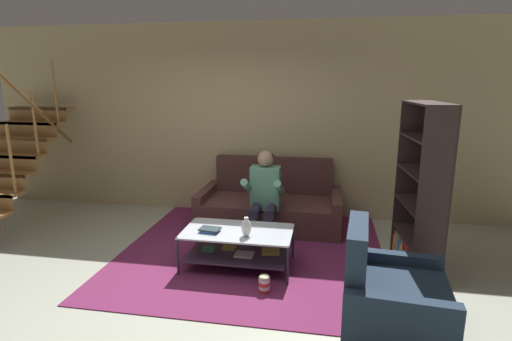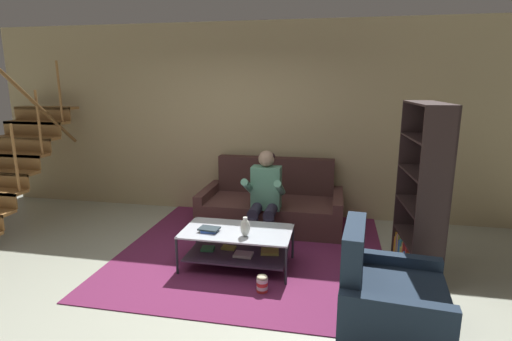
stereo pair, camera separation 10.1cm
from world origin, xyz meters
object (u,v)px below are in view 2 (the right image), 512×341
coffee_table (238,243)px  book_stack (209,229)px  armchair (387,298)px  person_seated_center (265,194)px  popcorn_tub (262,284)px  vase (245,227)px  bookshelf (422,210)px  couch (272,206)px

coffee_table → book_stack: (-0.30, -0.09, 0.17)m
coffee_table → armchair: armchair is taller
book_stack → armchair: armchair is taller
person_seated_center → armchair: 2.18m
book_stack → popcorn_tub: book_stack is taller
coffee_table → vase: vase is taller
book_stack → armchair: size_ratio=0.24×
vase → armchair: armchair is taller
book_stack → armchair: bearing=-23.3°
coffee_table → vase: 0.31m
vase → popcorn_tub: bearing=-54.9°
person_seated_center → book_stack: 1.03m
person_seated_center → popcorn_tub: size_ratio=6.41×
person_seated_center → armchair: size_ratio=1.18×
bookshelf → armchair: bearing=-111.5°
couch → vase: size_ratio=9.39×
coffee_table → person_seated_center: bearing=78.6°
vase → bookshelf: bearing=13.9°
couch → bookshelf: size_ratio=1.08×
person_seated_center → armchair: person_seated_center is taller
bookshelf → popcorn_tub: bookshelf is taller
book_stack → bookshelf: bearing=10.2°
vase → armchair: bearing=-27.7°
book_stack → popcorn_tub: bearing=-31.4°
couch → coffee_table: (-0.16, -1.39, -0.01)m
book_stack → armchair: (1.81, -0.78, -0.18)m
person_seated_center → vase: (-0.04, -0.95, -0.10)m
bookshelf → book_stack: bearing=-169.8°
vase → armchair: size_ratio=0.21×
vase → bookshelf: (1.85, 0.46, 0.16)m
armchair → popcorn_tub: (-1.13, 0.37, -0.19)m
book_stack → couch: bearing=72.7°
book_stack → bookshelf: 2.32m
bookshelf → armchair: size_ratio=1.84×
vase → book_stack: (-0.42, 0.05, -0.08)m
bookshelf → popcorn_tub: size_ratio=10.01×
bookshelf → popcorn_tub: bearing=-152.9°
vase → bookshelf: 1.92m
person_seated_center → bookshelf: 1.88m
coffee_table → book_stack: size_ratio=5.10×
person_seated_center → coffee_table: 0.89m
armchair → person_seated_center: bearing=128.7°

